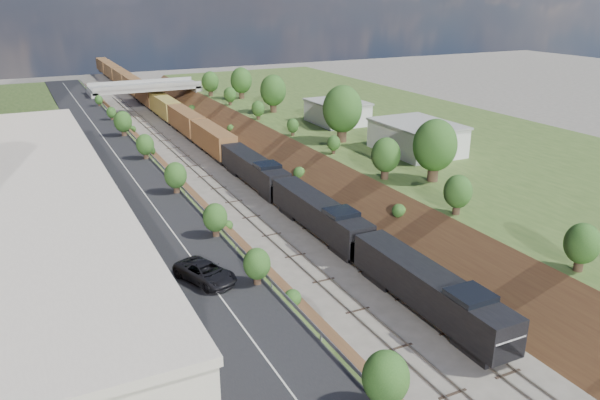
{
  "coord_description": "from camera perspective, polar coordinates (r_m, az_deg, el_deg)",
  "views": [
    {
      "loc": [
        -27.24,
        -13.62,
        26.65
      ],
      "look_at": [
        -1.72,
        38.35,
        6.0
      ],
      "focal_mm": 35.0,
      "sensor_mm": 36.0,
      "label": 1
    }
  ],
  "objects": [
    {
      "name": "platform_right",
      "position": [
        98.15,
        12.78,
        4.9
      ],
      "size": [
        44.0,
        180.0,
        5.0
      ],
      "primitive_type": "cube",
      "color": "#3B5523",
      "rests_on": "ground"
    },
    {
      "name": "embankment_left",
      "position": [
        79.97,
        -12.91,
        -0.35
      ],
      "size": [
        10.0,
        180.0,
        10.0
      ],
      "primitive_type": "cube",
      "rotation": [
        0.0,
        0.79,
        0.0
      ],
      "color": "brown",
      "rests_on": "ground"
    },
    {
      "name": "embankment_right",
      "position": [
        87.14,
        1.24,
        1.82
      ],
      "size": [
        10.0,
        180.0,
        10.0
      ],
      "primitive_type": "cube",
      "rotation": [
        0.0,
        0.79,
        0.0
      ],
      "color": "brown",
      "rests_on": "ground"
    },
    {
      "name": "rail_left_track",
      "position": [
        82.06,
        -7.23,
        0.58
      ],
      "size": [
        1.58,
        180.0,
        0.18
      ],
      "primitive_type": "cube",
      "color": "gray",
      "rests_on": "ground"
    },
    {
      "name": "rail_right_track",
      "position": [
        83.76,
        -3.88,
        1.1
      ],
      "size": [
        1.58,
        180.0,
        0.18
      ],
      "primitive_type": "cube",
      "color": "gray",
      "rests_on": "ground"
    },
    {
      "name": "road",
      "position": [
        77.62,
        -16.41,
        2.65
      ],
      "size": [
        8.0,
        180.0,
        0.1
      ],
      "primitive_type": "cube",
      "color": "black",
      "rests_on": "platform_left"
    },
    {
      "name": "guardrail",
      "position": [
        78.02,
        -13.47,
        3.39
      ],
      "size": [
        0.1,
        171.0,
        0.7
      ],
      "color": "#99999E",
      "rests_on": "platform_left"
    },
    {
      "name": "commercial_building",
      "position": [
        54.72,
        -25.36,
        -1.71
      ],
      "size": [
        14.3,
        62.3,
        7.0
      ],
      "color": "brown",
      "rests_on": "platform_left"
    },
    {
      "name": "overpass",
      "position": [
        140.03,
        -14.84,
        10.06
      ],
      "size": [
        24.5,
        8.3,
        7.4
      ],
      "color": "gray",
      "rests_on": "ground"
    },
    {
      "name": "white_building_near",
      "position": [
        85.25,
        11.31,
        5.92
      ],
      "size": [
        9.0,
        12.0,
        4.0
      ],
      "primitive_type": "cube",
      "color": "silver",
      "rests_on": "platform_right"
    },
    {
      "name": "white_building_far",
      "position": [
        102.94,
        3.65,
        8.47
      ],
      "size": [
        8.0,
        10.0,
        3.6
      ],
      "primitive_type": "cube",
      "color": "silver",
      "rests_on": "platform_right"
    },
    {
      "name": "tree_right_large",
      "position": [
        71.63,
        13.03,
        5.17
      ],
      "size": [
        5.25,
        5.25,
        7.61
      ],
      "color": "#473323",
      "rests_on": "platform_right"
    },
    {
      "name": "tree_left_crest",
      "position": [
        41.88,
        -1.32,
        -8.3
      ],
      "size": [
        2.45,
        2.45,
        3.55
      ],
      "color": "#473323",
      "rests_on": "platform_left"
    },
    {
      "name": "freight_train",
      "position": [
        133.22,
        -12.93,
        8.8
      ],
      "size": [
        3.21,
        197.03,
        4.75
      ],
      "color": "black",
      "rests_on": "ground"
    },
    {
      "name": "suv",
      "position": [
        46.81,
        -9.22,
        -6.98
      ],
      "size": [
        4.53,
        6.21,
        1.57
      ],
      "primitive_type": "imported",
      "rotation": [
        0.0,
        0.0,
        0.39
      ],
      "color": "black",
      "rests_on": "road"
    }
  ]
}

